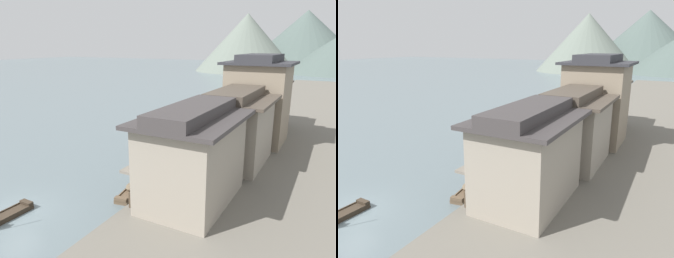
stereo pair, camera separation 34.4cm
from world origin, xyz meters
TOP-DOWN VIEW (x-y plane):
  - ground_plane at (0.00, 0.00)m, footprint 400.00×400.00m
  - riverbank_right at (15.27, 30.00)m, footprint 18.00×110.00m
  - boat_moored_nearest at (3.90, 18.50)m, footprint 1.46×4.89m
  - boat_moored_second at (2.55, 34.62)m, footprint 3.26×2.81m
  - boat_moored_third at (4.87, 5.88)m, footprint 1.57×3.94m
  - boat_moored_far at (3.44, 44.85)m, footprint 1.51×4.48m
  - boat_midriver_drifting at (-2.13, 39.18)m, footprint 3.65×3.22m
  - boat_midriver_upstream at (4.28, 28.50)m, footprint 1.06×3.88m
  - house_waterfront_nearest at (9.47, 5.94)m, footprint 5.73×7.97m
  - house_waterfront_second at (9.72, 13.77)m, footprint 6.23×7.37m
  - house_waterfront_tall at (9.96, 20.57)m, footprint 6.73×6.48m
  - house_waterfront_narrow at (9.40, 27.14)m, footprint 5.60×6.32m
  - mooring_post_dock_near at (6.62, 3.17)m, footprint 0.20×0.20m
  - mooring_post_dock_mid at (6.62, 10.42)m, footprint 0.20×0.20m
  - mooring_post_dock_far at (6.62, 19.00)m, footprint 0.20×0.20m
  - hill_far_centre at (-17.20, 117.22)m, footprint 40.43×40.43m
  - hill_far_east at (2.47, 138.90)m, footprint 53.93×53.93m

SIDE VIEW (x-z plane):
  - ground_plane at x=0.00m, z-range 0.00..0.00m
  - boat_midriver_upstream at x=4.28m, z-range -0.07..0.36m
  - boat_moored_second at x=2.55m, z-range -0.07..0.39m
  - boat_moored_nearest at x=3.90m, z-range -0.11..0.64m
  - boat_moored_third at x=4.87m, z-range -0.10..0.64m
  - boat_moored_far at x=3.44m, z-range -0.10..0.64m
  - boat_midriver_drifting at x=-2.13m, z-range -0.09..0.66m
  - riverbank_right at x=15.27m, z-range 0.00..0.64m
  - mooring_post_dock_far at x=6.62m, z-range 0.64..1.42m
  - mooring_post_dock_mid at x=6.62m, z-range 0.64..1.45m
  - mooring_post_dock_near at x=6.62m, z-range 0.64..1.62m
  - house_waterfront_nearest at x=9.47m, z-range 0.57..6.71m
  - house_waterfront_second at x=9.72m, z-range 0.57..6.71m
  - house_waterfront_narrow at x=9.40m, z-range 0.58..6.72m
  - house_waterfront_tall at x=9.96m, z-range 0.58..9.32m
  - hill_far_centre at x=-17.20m, z-range 0.00..22.38m
  - hill_far_east at x=2.47m, z-range 0.00..24.55m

